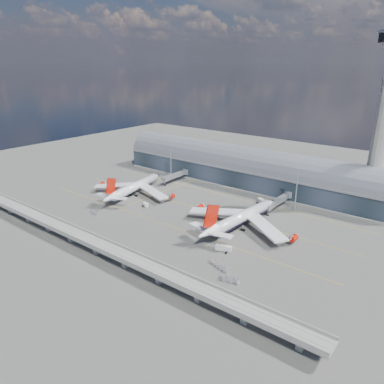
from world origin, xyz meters
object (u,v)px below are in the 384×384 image
Objects in this scene: airliner_left at (134,187)px; service_truck_5 at (262,201)px; floodlight_mast_right at (297,188)px; service_truck_3 at (224,225)px; floodlight_mast_left at (171,162)px; cargo_train_1 at (219,266)px; control_tower at (382,124)px; service_truck_4 at (235,218)px; service_truck_1 at (145,205)px; cargo_train_0 at (94,212)px; service_truck_2 at (223,248)px; cargo_train_2 at (230,280)px; service_truck_0 at (122,192)px; airliner_right at (241,218)px.

airliner_left is 84.86m from service_truck_5.
floodlight_mast_right is 53.68m from service_truck_3.
cargo_train_1 is at bearing -39.76° from floodlight_mast_left.
service_truck_4 is at bearing -130.59° from control_tower.
service_truck_5 is at bearing 15.51° from airliner_left.
floodlight_mast_left is 5.43× the size of service_truck_1.
service_truck_4 reaches higher than cargo_train_0.
service_truck_2 is 1.08× the size of cargo_train_0.
service_truck_2 reaches higher than cargo_train_2.
service_truck_0 is at bearing -155.58° from floodlight_mast_right.
floodlight_mast_right reaches higher than service_truck_5.
airliner_right reaches higher than service_truck_3.
floodlight_mast_right is 0.38× the size of airliner_right.
airliner_right is at bearing -26.29° from floodlight_mast_left.
service_truck_4 is 53.76m from cargo_train_1.
service_truck_2 is 1.50× the size of service_truck_3.
service_truck_1 is at bearing -44.11° from cargo_train_0.
floodlight_mast_left is at bearing 157.89° from airliner_right.
service_truck_5 reaches higher than cargo_train_0.
service_truck_5 is at bearing -4.63° from service_truck_0.
service_truck_0 is at bearing -94.03° from floodlight_mast_left.
service_truck_1 is at bearing -144.62° from floodlight_mast_right.
control_tower is 128.21m from cargo_train_1.
cargo_train_1 is (76.80, -32.06, -0.47)m from service_truck_1.
service_truck_1 is 31.14m from cargo_train_0.
cargo_train_0 is (-69.60, -76.13, -0.71)m from service_truck_5.
floodlight_mast_right is 3.83× the size of service_truck_5.
service_truck_0 is at bearing 57.49° from service_truck_2.
floodlight_mast_right is at bearing 12.24° from airliner_left.
cargo_train_1 is (-32.80, -113.04, -50.83)m from control_tower.
airliner_left is at bearing -151.62° from control_tower.
service_truck_0 reaches higher than cargo_train_1.
service_truck_2 is at bearing 9.82° from cargo_train_1.
airliner_right reaches higher than service_truck_5.
service_truck_2 is 15.58m from cargo_train_1.
floodlight_mast_right is at bearing 0.00° from floodlight_mast_left.
service_truck_1 is at bearing -179.08° from service_truck_3.
airliner_left is 9.36× the size of service_truck_5.
service_truck_0 reaches higher than service_truck_3.
airliner_right is 12.57× the size of service_truck_4.
service_truck_2 is at bearing -93.73° from floodlight_mast_right.
service_truck_4 is at bearing 140.37° from airliner_right.
service_truck_1 is 0.41× the size of cargo_train_1.
service_truck_2 is at bearing -98.24° from cargo_train_0.
service_truck_2 is (-39.64, -99.06, -50.17)m from control_tower.
airliner_left is 76.44m from service_truck_4.
service_truck_3 is (-19.33, -48.54, -12.33)m from floodlight_mast_right.
service_truck_0 is (-91.18, -3.49, -4.19)m from airliner_right.
service_truck_0 is at bearing 146.35° from service_truck_5.
control_tower is 4.01× the size of floodlight_mast_right.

